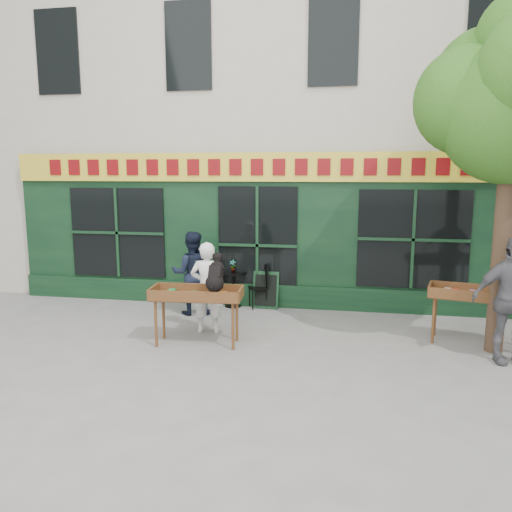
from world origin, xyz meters
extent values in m
plane|color=slate|center=(0.00, 0.00, 0.00)|extent=(80.00, 80.00, 0.00)
cube|color=beige|center=(0.00, 6.00, 5.00)|extent=(14.00, 7.00, 10.00)
cube|color=black|center=(0.00, 2.42, 1.60)|extent=(11.00, 0.16, 3.20)
cube|color=yellow|center=(0.00, 2.30, 3.00)|extent=(11.00, 0.06, 0.60)
cube|color=maroon|center=(0.00, 2.26, 3.00)|extent=(9.60, 0.03, 0.34)
cube|color=black|center=(0.00, 2.32, 0.25)|extent=(11.00, 0.10, 0.50)
cube|color=black|center=(0.00, 2.32, 1.35)|extent=(1.70, 0.05, 2.50)
cube|color=black|center=(-3.20, 2.32, 1.55)|extent=(2.20, 0.05, 2.00)
cube|color=black|center=(3.20, 2.32, 1.55)|extent=(2.20, 0.05, 2.00)
cylinder|color=#382619|center=(4.30, 0.30, 1.80)|extent=(0.28, 0.28, 3.60)
sphere|color=#254F12|center=(3.70, 0.50, 4.00)|extent=(1.70, 1.70, 1.70)
sphere|color=#254F12|center=(4.00, 0.90, 4.40)|extent=(1.60, 1.60, 1.60)
cylinder|color=#5D311A|center=(-1.21, -0.52, 0.40)|extent=(0.05, 0.05, 0.80)
cylinder|color=#5D311A|center=(0.09, -0.42, 0.40)|extent=(0.05, 0.05, 0.80)
cylinder|color=#5D311A|center=(-1.24, -0.08, 0.40)|extent=(0.05, 0.05, 0.80)
cylinder|color=#5D311A|center=(0.06, 0.01, 0.40)|extent=(0.05, 0.05, 0.80)
cube|color=#5D311A|center=(-0.58, -0.25, 0.82)|extent=(1.54, 0.69, 0.05)
cube|color=#5D311A|center=(-0.56, -0.54, 0.90)|extent=(1.50, 0.15, 0.18)
cube|color=#5D311A|center=(-0.60, 0.04, 0.90)|extent=(1.50, 0.15, 0.18)
cube|color=brown|center=(-0.58, -0.25, 0.88)|extent=(1.33, 0.49, 0.06)
imported|color=white|center=(-0.58, 0.40, 0.83)|extent=(0.64, 0.44, 1.67)
cylinder|color=#5D311A|center=(3.38, 0.52, 0.40)|extent=(0.05, 0.05, 0.80)
cylinder|color=#5D311A|center=(3.47, 0.95, 0.40)|extent=(0.05, 0.05, 0.80)
cube|color=#5D311A|center=(4.06, 0.59, 0.82)|extent=(1.59, 0.90, 0.05)
cube|color=#5D311A|center=(4.00, 0.31, 0.90)|extent=(1.47, 0.37, 0.18)
cube|color=#5D311A|center=(4.12, 0.88, 0.90)|extent=(1.47, 0.37, 0.18)
cube|color=brown|center=(4.06, 0.59, 0.88)|extent=(1.36, 0.68, 0.06)
imported|color=#58585D|center=(4.36, -0.16, 0.99)|extent=(1.21, 0.62, 1.97)
cylinder|color=black|center=(-0.52, 2.20, 0.02)|extent=(0.36, 0.36, 0.03)
cylinder|color=black|center=(-0.52, 2.20, 0.38)|extent=(0.04, 0.04, 0.72)
cylinder|color=black|center=(-0.52, 2.20, 0.75)|extent=(0.60, 0.60, 0.03)
cube|color=black|center=(-1.07, 2.20, 0.45)|extent=(0.46, 0.46, 0.03)
cube|color=black|center=(-1.23, 2.26, 0.70)|extent=(0.15, 0.35, 0.50)
cylinder|color=black|center=(-0.98, 2.01, 0.22)|extent=(0.02, 0.02, 0.44)
cylinder|color=black|center=(-0.88, 2.29, 0.22)|extent=(0.02, 0.02, 0.44)
cylinder|color=black|center=(-1.26, 2.11, 0.22)|extent=(0.02, 0.02, 0.44)
cylinder|color=black|center=(-1.16, 2.39, 0.22)|extent=(0.02, 0.02, 0.44)
cube|color=black|center=(0.03, 2.20, 0.45)|extent=(0.48, 0.48, 0.03)
cube|color=black|center=(0.18, 2.27, 0.70)|extent=(0.18, 0.34, 0.50)
cylinder|color=black|center=(-0.17, 2.27, 0.22)|extent=(0.02, 0.02, 0.44)
cylinder|color=black|center=(-0.04, 2.00, 0.22)|extent=(0.02, 0.02, 0.44)
cylinder|color=black|center=(0.10, 2.40, 0.22)|extent=(0.02, 0.02, 0.44)
cylinder|color=black|center=(0.23, 2.13, 0.22)|extent=(0.02, 0.02, 0.44)
imported|color=gray|center=(-0.52, 2.20, 0.90)|extent=(0.15, 0.11, 0.27)
imported|color=black|center=(-1.22, 1.52, 0.86)|extent=(0.97, 0.85, 1.71)
cube|color=black|center=(0.20, 2.20, 0.40)|extent=(0.57, 0.21, 0.79)
cube|color=black|center=(0.20, 2.18, 0.40)|extent=(0.47, 0.19, 0.65)
camera|label=1|loc=(1.88, -8.08, 2.90)|focal=35.00mm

